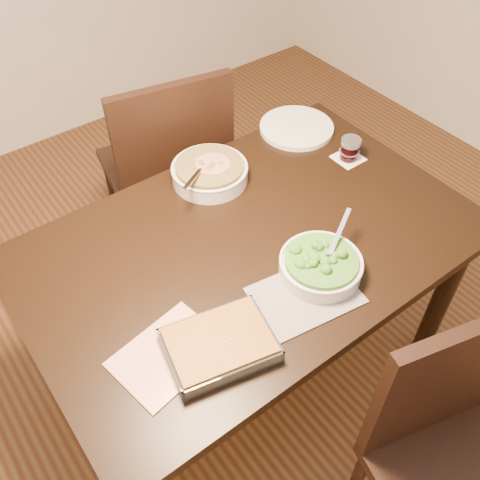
# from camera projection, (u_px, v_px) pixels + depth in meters

# --- Properties ---
(ground) EXTENTS (4.00, 4.00, 0.00)m
(ground) POSITION_uv_depth(u_px,v_px,m) (248.00, 366.00, 2.19)
(ground) COLOR #442213
(ground) RESTS_ON ground
(table) EXTENTS (1.40, 0.90, 0.75)m
(table) POSITION_uv_depth(u_px,v_px,m) (250.00, 261.00, 1.72)
(table) COLOR black
(table) RESTS_ON ground
(magazine_a) EXTENTS (0.30, 0.24, 0.01)m
(magazine_a) POSITION_uv_depth(u_px,v_px,m) (168.00, 354.00, 1.37)
(magazine_a) COLOR #BC3735
(magazine_a) RESTS_ON table
(magazine_b) EXTENTS (0.32, 0.25, 0.01)m
(magazine_b) POSITION_uv_depth(u_px,v_px,m) (305.00, 295.00, 1.50)
(magazine_b) COLOR #27272F
(magazine_b) RESTS_ON table
(coaster) EXTENTS (0.10, 0.10, 0.00)m
(coaster) POSITION_uv_depth(u_px,v_px,m) (348.00, 158.00, 1.93)
(coaster) COLOR white
(coaster) RESTS_ON table
(stew_bowl) EXTENTS (0.26, 0.26, 0.10)m
(stew_bowl) POSITION_uv_depth(u_px,v_px,m) (210.00, 172.00, 1.82)
(stew_bowl) COLOR silver
(stew_bowl) RESTS_ON table
(broccoli_bowl) EXTENTS (0.26, 0.24, 0.09)m
(broccoli_bowl) POSITION_uv_depth(u_px,v_px,m) (321.00, 265.00, 1.54)
(broccoli_bowl) COLOR silver
(broccoli_bowl) RESTS_ON table
(baking_dish) EXTENTS (0.31, 0.25, 0.05)m
(baking_dish) POSITION_uv_depth(u_px,v_px,m) (220.00, 345.00, 1.36)
(baking_dish) COLOR silver
(baking_dish) RESTS_ON table
(wine_tumbler) EXTENTS (0.07, 0.07, 0.08)m
(wine_tumbler) POSITION_uv_depth(u_px,v_px,m) (350.00, 148.00, 1.90)
(wine_tumbler) COLOR black
(wine_tumbler) RESTS_ON coaster
(dinner_plate) EXTENTS (0.28, 0.28, 0.02)m
(dinner_plate) POSITION_uv_depth(u_px,v_px,m) (297.00, 128.00, 2.05)
(dinner_plate) COLOR silver
(dinner_plate) RESTS_ON table
(chair_near) EXTENTS (0.54, 0.54, 0.95)m
(chair_near) POSITION_uv_depth(u_px,v_px,m) (458.00, 451.00, 1.42)
(chair_near) COLOR black
(chair_near) RESTS_ON ground
(chair_far) EXTENTS (0.55, 0.55, 0.99)m
(chair_far) POSITION_uv_depth(u_px,v_px,m) (169.00, 166.00, 2.21)
(chair_far) COLOR black
(chair_far) RESTS_ON ground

